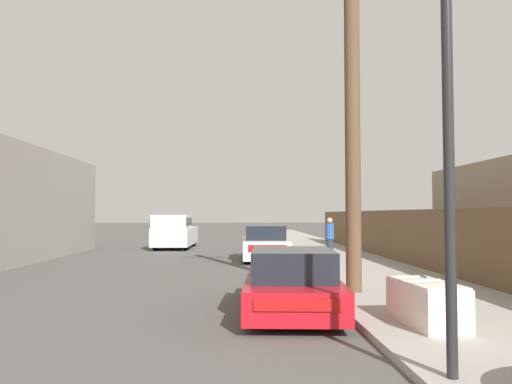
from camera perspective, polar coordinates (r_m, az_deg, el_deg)
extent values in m
cube|color=#9E998E|center=(25.68, 7.10, -6.60)|extent=(4.20, 63.00, 0.12)
cube|color=silver|center=(8.60, 18.90, -12.00)|extent=(0.83, 1.68, 0.65)
cube|color=white|center=(8.55, 18.86, -9.74)|extent=(0.80, 1.61, 0.03)
cube|color=#333335|center=(9.08, 18.61, -9.14)|extent=(0.05, 0.20, 0.02)
cube|color=gray|center=(8.78, 18.13, -9.44)|extent=(0.73, 0.12, 0.01)
cube|color=gray|center=(8.33, 19.59, -9.80)|extent=(0.73, 0.12, 0.01)
cube|color=red|center=(9.85, 4.10, -11.11)|extent=(1.99, 4.31, 0.54)
cube|color=black|center=(9.40, 4.19, -8.21)|extent=(1.61, 2.11, 0.54)
cube|color=#B21414|center=(7.74, 4.79, -12.75)|extent=(1.34, 0.12, 0.19)
cylinder|color=black|center=(11.15, -0.07, -10.61)|extent=(0.24, 0.65, 0.64)
cylinder|color=black|center=(11.20, 7.66, -10.54)|extent=(0.24, 0.65, 0.64)
cylinder|color=black|center=(8.57, -0.60, -13.05)|extent=(0.24, 0.65, 0.64)
cylinder|color=black|center=(8.65, 9.53, -12.92)|extent=(0.24, 0.65, 0.64)
cube|color=silver|center=(20.56, 1.00, -6.39)|extent=(1.83, 4.48, 0.72)
cube|color=black|center=(20.35, 1.02, -4.63)|extent=(1.57, 2.51, 0.56)
cube|color=#B21414|center=(18.31, 1.31, -6.46)|extent=(1.40, 0.04, 0.25)
cylinder|color=black|center=(21.93, -1.20, -6.61)|extent=(0.21, 0.66, 0.66)
cylinder|color=black|center=(22.00, 2.88, -6.59)|extent=(0.21, 0.66, 0.66)
cylinder|color=black|center=(19.17, -1.15, -7.19)|extent=(0.21, 0.66, 0.66)
cylinder|color=black|center=(19.25, 3.51, -7.17)|extent=(0.21, 0.66, 0.66)
cube|color=silver|center=(28.28, -9.16, -4.99)|extent=(2.04, 5.37, 0.94)
cube|color=silver|center=(26.81, -9.60, -3.36)|extent=(1.86, 2.43, 0.71)
cube|color=black|center=(26.81, -9.60, -3.32)|extent=(1.90, 2.39, 0.39)
cylinder|color=black|center=(26.55, -7.96, -5.76)|extent=(0.28, 0.77, 0.77)
cylinder|color=black|center=(26.80, -11.38, -5.71)|extent=(0.28, 0.77, 0.77)
cylinder|color=black|center=(29.83, -7.17, -5.41)|extent=(0.28, 0.77, 0.77)
cylinder|color=black|center=(30.05, -10.23, -5.37)|extent=(0.28, 0.77, 0.77)
cylinder|color=brown|center=(11.91, 10.95, 10.05)|extent=(0.35, 0.35, 8.70)
cylinder|color=#232326|center=(5.83, 21.22, 0.93)|extent=(0.12, 0.12, 4.19)
cube|color=brown|center=(19.53, 15.94, -4.81)|extent=(0.08, 31.03, 1.92)
cylinder|color=#282D42|center=(20.00, 8.44, -6.46)|extent=(0.28, 0.28, 0.78)
cylinder|color=#2D5193|center=(19.97, 8.42, -4.46)|extent=(0.34, 0.34, 0.62)
sphere|color=tan|center=(19.96, 8.42, -3.25)|extent=(0.23, 0.23, 0.23)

